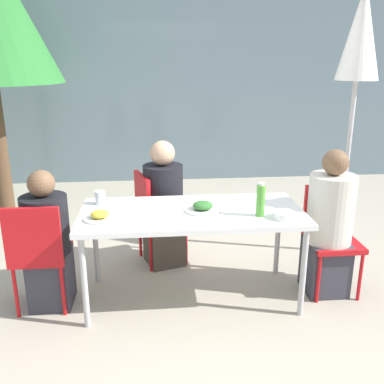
{
  "coord_description": "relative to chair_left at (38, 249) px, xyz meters",
  "views": [
    {
      "loc": [
        -0.29,
        -3.06,
        1.85
      ],
      "look_at": [
        0.0,
        0.0,
        0.89
      ],
      "focal_mm": 40.0,
      "sensor_mm": 36.0,
      "label": 1
    }
  ],
  "objects": [
    {
      "name": "plate_0",
      "position": [
        1.23,
        0.06,
        0.26
      ],
      "size": [
        0.28,
        0.28,
        0.07
      ],
      "color": "white",
      "rests_on": "dining_table"
    },
    {
      "name": "chair_left",
      "position": [
        0.0,
        0.0,
        0.0
      ],
      "size": [
        0.4,
        0.4,
        0.87
      ],
      "rotation": [
        0.0,
        0.0,
        -0.01
      ],
      "color": "red",
      "rests_on": "ground"
    },
    {
      "name": "person_left",
      "position": [
        0.05,
        0.08,
        0.0
      ],
      "size": [
        0.34,
        0.34,
        1.09
      ],
      "rotation": [
        0.0,
        0.0,
        -0.01
      ],
      "color": "#383842",
      "rests_on": "ground"
    },
    {
      "name": "person_right",
      "position": [
        2.25,
        0.07,
        0.05
      ],
      "size": [
        0.36,
        0.36,
        1.2
      ],
      "rotation": [
        0.0,
        0.0,
        3.14
      ],
      "color": "#383842",
      "rests_on": "ground"
    },
    {
      "name": "chair_far",
      "position": [
        0.86,
        0.74,
        0.0
      ],
      "size": [
        0.5,
        0.5,
        0.87
      ],
      "rotation": [
        0.0,
        0.0,
        -1.27
      ],
      "color": "red",
      "rests_on": "ground"
    },
    {
      "name": "ground_plane",
      "position": [
        1.15,
        0.07,
        -0.51
      ],
      "size": [
        24.0,
        24.0,
        0.0
      ],
      "primitive_type": "plane",
      "color": "#B2A893"
    },
    {
      "name": "chair_right",
      "position": [
        2.3,
        0.15,
        0.0
      ],
      "size": [
        0.4,
        0.4,
        0.87
      ],
      "rotation": [
        0.0,
        0.0,
        3.14
      ],
      "color": "red",
      "rests_on": "ground"
    },
    {
      "name": "closed_umbrella",
      "position": [
        2.69,
        0.79,
        1.43
      ],
      "size": [
        0.37,
        0.37,
        2.49
      ],
      "color": "#333333",
      "rests_on": "ground"
    },
    {
      "name": "drinking_cup",
      "position": [
        0.44,
        0.3,
        0.29
      ],
      "size": [
        0.08,
        0.08,
        0.11
      ],
      "color": "white",
      "rests_on": "dining_table"
    },
    {
      "name": "salad_bowl",
      "position": [
        1.8,
        -0.15,
        0.26
      ],
      "size": [
        0.17,
        0.17,
        0.05
      ],
      "color": "white",
      "rests_on": "dining_table"
    },
    {
      "name": "person_far",
      "position": [
        0.95,
        0.71,
        0.04
      ],
      "size": [
        0.4,
        0.4,
        1.17
      ],
      "rotation": [
        0.0,
        0.0,
        -1.27
      ],
      "color": "#473D33",
      "rests_on": "ground"
    },
    {
      "name": "bottle",
      "position": [
        1.64,
        -0.08,
        0.36
      ],
      "size": [
        0.06,
        0.06,
        0.25
      ],
      "color": "#51A338",
      "rests_on": "dining_table"
    },
    {
      "name": "plate_1",
      "position": [
        0.47,
        -0.05,
        0.26
      ],
      "size": [
        0.24,
        0.24,
        0.07
      ],
      "color": "white",
      "rests_on": "dining_table"
    },
    {
      "name": "dining_table",
      "position": [
        1.15,
        0.07,
        0.18
      ],
      "size": [
        1.7,
        0.78,
        0.74
      ],
      "color": "white",
      "rests_on": "ground"
    },
    {
      "name": "building_facade",
      "position": [
        1.15,
        3.73,
        0.99
      ],
      "size": [
        10.0,
        0.2,
        3.0
      ],
      "color": "slate",
      "rests_on": "ground"
    }
  ]
}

